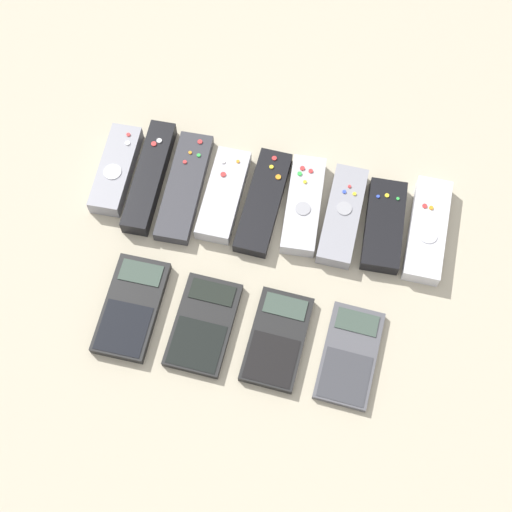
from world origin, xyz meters
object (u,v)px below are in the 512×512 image
(remote_0, at_px, (116,169))
(calculator_2, at_px, (277,339))
(calculator_0, at_px, (132,307))
(remote_2, at_px, (184,187))
(remote_4, at_px, (263,202))
(remote_5, at_px, (303,205))
(remote_7, at_px, (384,225))
(remote_6, at_px, (343,216))
(calculator_1, at_px, (203,324))
(remote_8, at_px, (427,230))
(remote_3, at_px, (224,195))
(calculator_3, at_px, (350,355))
(remote_1, at_px, (149,177))

(remote_0, relative_size, calculator_2, 1.06)
(remote_0, xyz_separation_m, calculator_0, (0.09, -0.22, -0.01))
(remote_2, bearing_deg, remote_4, -1.61)
(remote_5, bearing_deg, remote_7, -7.25)
(remote_0, relative_size, remote_2, 0.80)
(remote_2, bearing_deg, remote_5, 0.41)
(remote_6, xyz_separation_m, calculator_2, (-0.06, -0.22, -0.01))
(remote_5, distance_m, calculator_2, 0.23)
(remote_5, bearing_deg, calculator_2, -92.61)
(remote_7, height_order, calculator_0, remote_7)
(calculator_1, bearing_deg, remote_7, 44.33)
(remote_0, relative_size, calculator_0, 1.00)
(calculator_1, distance_m, calculator_2, 0.11)
(remote_4, height_order, remote_6, remote_6)
(calculator_1, bearing_deg, remote_0, 133.83)
(remote_7, relative_size, calculator_0, 0.98)
(remote_4, height_order, calculator_2, remote_4)
(remote_0, distance_m, remote_4, 0.25)
(remote_4, xyz_separation_m, remote_6, (0.13, 0.00, 0.00))
(remote_4, height_order, remote_8, remote_8)
(remote_3, relative_size, remote_7, 1.04)
(calculator_0, bearing_deg, calculator_3, -0.26)
(remote_0, relative_size, remote_3, 0.98)
(remote_0, relative_size, remote_5, 0.93)
(remote_0, xyz_separation_m, remote_3, (0.18, -0.01, -0.00))
(calculator_1, bearing_deg, remote_6, 54.00)
(remote_1, xyz_separation_m, remote_2, (0.06, -0.00, -0.00))
(remote_4, xyz_separation_m, remote_8, (0.26, 0.00, 0.00))
(remote_5, bearing_deg, remote_0, 176.72)
(calculator_2, bearing_deg, calculator_0, -177.99)
(remote_0, xyz_separation_m, remote_5, (0.31, 0.00, -0.00))
(remote_6, height_order, calculator_3, remote_6)
(remote_0, height_order, calculator_2, remote_0)
(remote_8, bearing_deg, remote_0, -179.51)
(remote_3, xyz_separation_m, remote_8, (0.33, 0.01, 0.00))
(remote_7, xyz_separation_m, calculator_0, (-0.35, -0.22, -0.00))
(remote_0, height_order, remote_5, remote_0)
(remote_7, relative_size, calculator_3, 1.01)
(remote_0, height_order, calculator_0, remote_0)
(remote_7, xyz_separation_m, calculator_2, (-0.13, -0.22, -0.00))
(remote_2, distance_m, remote_3, 0.07)
(remote_1, relative_size, calculator_1, 1.33)
(remote_8, bearing_deg, calculator_1, -143.16)
(remote_3, distance_m, remote_4, 0.07)
(remote_5, bearing_deg, remote_1, 177.14)
(remote_1, height_order, remote_7, remote_1)
(remote_5, xyz_separation_m, calculator_3, (0.11, -0.23, -0.01))
(remote_7, distance_m, calculator_2, 0.25)
(remote_1, bearing_deg, remote_0, 176.92)
(remote_2, distance_m, calculator_2, 0.30)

